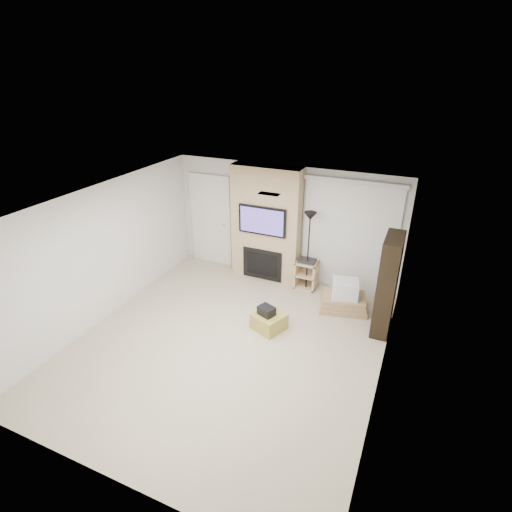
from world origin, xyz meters
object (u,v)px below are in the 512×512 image
at_px(floor_lamp, 309,230).
at_px(av_stand, 306,273).
at_px(box_stack, 344,298).
at_px(ottoman, 269,321).
at_px(bookshelf, 387,285).

relative_size(floor_lamp, av_stand, 2.61).
height_order(floor_lamp, box_stack, floor_lamp).
height_order(ottoman, floor_lamp, floor_lamp).
bearing_deg(bookshelf, ottoman, -155.94).
relative_size(av_stand, box_stack, 0.64).
relative_size(ottoman, av_stand, 0.76).
bearing_deg(ottoman, floor_lamp, 83.37).
bearing_deg(bookshelf, av_stand, 152.93).
xyz_separation_m(ottoman, box_stack, (1.09, 1.20, 0.08)).
bearing_deg(floor_lamp, av_stand, 112.21).
distance_m(ottoman, box_stack, 1.63).
height_order(floor_lamp, bookshelf, bookshelf).
distance_m(box_stack, bookshelf, 1.09).
bearing_deg(box_stack, floor_lamp, 154.04).
height_order(ottoman, av_stand, av_stand).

